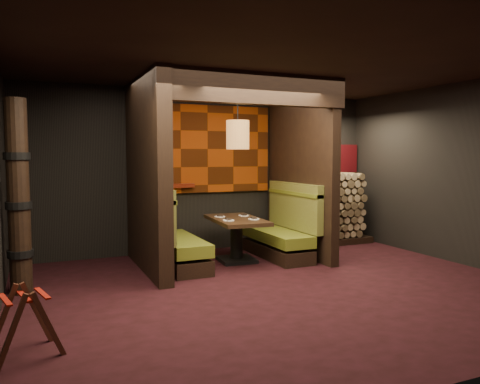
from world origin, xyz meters
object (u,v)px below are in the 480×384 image
booth_bench_left (173,241)px  dining_table (237,233)px  pendant_lamp (238,135)px  totem_column (19,198)px  booth_bench_right (282,233)px  luggage_rack (25,319)px  firewood_stack (326,208)px

booth_bench_left → dining_table: (1.04, -0.04, 0.07)m
pendant_lamp → totem_column: bearing=-171.6°
booth_bench_right → totem_column: size_ratio=0.67×
dining_table → totem_column: (-3.13, -0.51, 0.72)m
booth_bench_right → totem_column: bearing=-172.1°
luggage_rack → dining_table: bearing=39.6°
pendant_lamp → totem_column: (-3.13, -0.46, -0.84)m
booth_bench_right → luggage_rack: size_ratio=2.42×
booth_bench_left → booth_bench_right: same height
booth_bench_left → firewood_stack: 3.33m
pendant_lamp → luggage_rack: size_ratio=1.59×
booth_bench_left → luggage_rack: booth_bench_left is taller
booth_bench_left → pendant_lamp: pendant_lamp is taller
totem_column → firewood_stack: size_ratio=1.39×
dining_table → totem_column: size_ratio=0.57×
booth_bench_left → booth_bench_right: size_ratio=1.00×
dining_table → pendant_lamp: size_ratio=1.32×
luggage_rack → firewood_stack: 6.19m
luggage_rack → firewood_stack: firewood_stack is taller
pendant_lamp → firewood_stack: pendant_lamp is taller
dining_table → totem_column: bearing=-170.7°
dining_table → luggage_rack: size_ratio=2.09×
booth_bench_right → firewood_stack: size_ratio=0.92×
luggage_rack → pendant_lamp: bearing=39.0°
booth_bench_left → luggage_rack: bearing=-128.2°
booth_bench_left → luggage_rack: size_ratio=2.42×
booth_bench_right → luggage_rack: 4.66m
booth_bench_right → luggage_rack: (-3.90, -2.55, -0.09)m
booth_bench_right → dining_table: bearing=-177.6°
booth_bench_left → dining_table: booth_bench_left is taller
dining_table → totem_column: totem_column is taller
booth_bench_left → dining_table: size_ratio=1.16×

